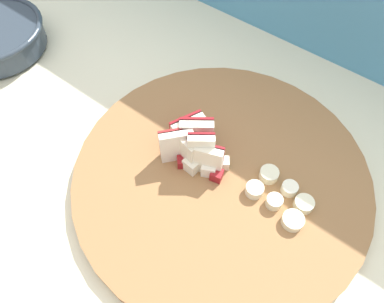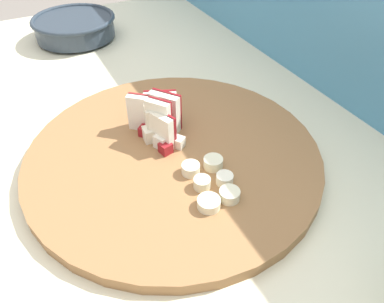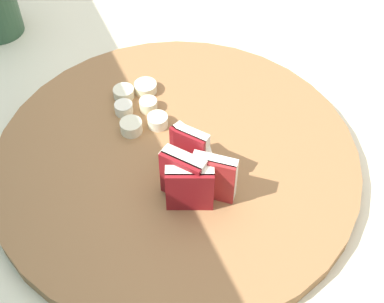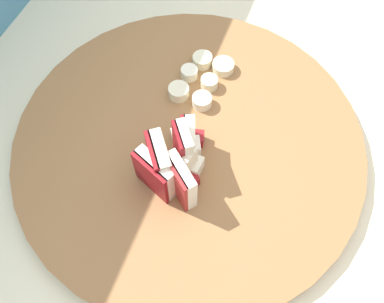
{
  "view_description": "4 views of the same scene",
  "coord_description": "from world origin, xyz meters",
  "px_view_note": "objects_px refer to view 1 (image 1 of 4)",
  "views": [
    {
      "loc": [
        0.03,
        -0.14,
        1.33
      ],
      "look_at": [
        -0.14,
        0.08,
        0.92
      ],
      "focal_mm": 34.37,
      "sensor_mm": 36.0,
      "label": 1
    },
    {
      "loc": [
        0.27,
        -0.06,
        1.22
      ],
      "look_at": [
        -0.08,
        0.11,
        0.89
      ],
      "focal_mm": 34.43,
      "sensor_mm": 36.0,
      "label": 2
    },
    {
      "loc": [
        -0.48,
        0.24,
        1.35
      ],
      "look_at": [
        -0.12,
        0.08,
        0.9
      ],
      "focal_mm": 50.48,
      "sensor_mm": 36.0,
      "label": 3
    },
    {
      "loc": [
        -0.33,
        0.01,
        1.29
      ],
      "look_at": [
        -0.12,
        0.08,
        0.89
      ],
      "focal_mm": 37.14,
      "sensor_mm": 36.0,
      "label": 4
    }
  ],
  "objects_px": {
    "cutting_board": "(221,176)",
    "banana_slice_rows": "(280,196)",
    "apple_wedge_fan": "(193,143)",
    "apple_dice_pile": "(200,162)"
  },
  "relations": [
    {
      "from": "apple_dice_pile",
      "to": "banana_slice_rows",
      "type": "relative_size",
      "value": 0.9
    },
    {
      "from": "cutting_board",
      "to": "apple_dice_pile",
      "type": "height_order",
      "value": "apple_dice_pile"
    },
    {
      "from": "apple_wedge_fan",
      "to": "apple_dice_pile",
      "type": "distance_m",
      "value": 0.03
    },
    {
      "from": "apple_wedge_fan",
      "to": "apple_dice_pile",
      "type": "height_order",
      "value": "apple_wedge_fan"
    },
    {
      "from": "cutting_board",
      "to": "banana_slice_rows",
      "type": "xyz_separation_m",
      "value": [
        0.09,
        0.01,
        0.02
      ]
    },
    {
      "from": "cutting_board",
      "to": "apple_wedge_fan",
      "type": "distance_m",
      "value": 0.06
    },
    {
      "from": "apple_dice_pile",
      "to": "banana_slice_rows",
      "type": "distance_m",
      "value": 0.12
    },
    {
      "from": "apple_wedge_fan",
      "to": "apple_dice_pile",
      "type": "bearing_deg",
      "value": -23.53
    },
    {
      "from": "cutting_board",
      "to": "banana_slice_rows",
      "type": "relative_size",
      "value": 4.71
    },
    {
      "from": "cutting_board",
      "to": "banana_slice_rows",
      "type": "bearing_deg",
      "value": 9.93
    }
  ]
}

